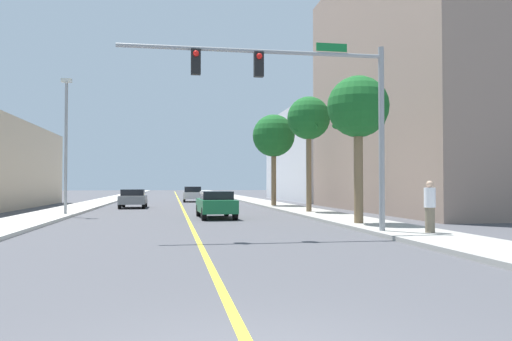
{
  "coord_description": "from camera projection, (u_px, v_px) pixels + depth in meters",
  "views": [
    {
      "loc": [
        -0.85,
        -4.66,
        1.78
      ],
      "look_at": [
        3.72,
        22.33,
        2.51
      ],
      "focal_mm": 35.35,
      "sensor_mm": 36.0,
      "label": 1
    }
  ],
  "objects": [
    {
      "name": "car_gray",
      "position": [
        133.0,
        198.0,
        37.17
      ],
      "size": [
        1.88,
        4.07,
        1.38
      ],
      "rotation": [
        0.0,
        0.0,
        0.0
      ],
      "color": "slate",
      "rests_on": "ground"
    },
    {
      "name": "street_lamp",
      "position": [
        66.0,
        138.0,
        27.59
      ],
      "size": [
        0.56,
        0.28,
        7.42
      ],
      "color": "gray",
      "rests_on": "sidewalk_left"
    },
    {
      "name": "building_right_near",
      "position": [
        460.0,
        86.0,
        33.87
      ],
      "size": [
        14.56,
        20.63,
        16.71
      ],
      "primitive_type": "cube",
      "color": "gray",
      "rests_on": "ground"
    },
    {
      "name": "palm_mid",
      "position": [
        309.0,
        120.0,
        29.88
      ],
      "size": [
        2.55,
        2.55,
        6.82
      ],
      "color": "brown",
      "rests_on": "sidewalk_right"
    },
    {
      "name": "sidewalk_left",
      "position": [
        96.0,
        203.0,
        44.85
      ],
      "size": [
        2.76,
        168.0,
        0.15
      ],
      "primitive_type": "cube",
      "color": "beige",
      "rests_on": "ground"
    },
    {
      "name": "lane_marking_center",
      "position": [
        180.0,
        203.0,
        46.09
      ],
      "size": [
        0.16,
        144.0,
        0.01
      ],
      "primitive_type": "cube",
      "color": "yellow",
      "rests_on": "ground"
    },
    {
      "name": "palm_far",
      "position": [
        274.0,
        136.0,
        38.51
      ],
      "size": [
        3.23,
        3.23,
        6.94
      ],
      "color": "brown",
      "rests_on": "sidewalk_right"
    },
    {
      "name": "pedestrian",
      "position": [
        430.0,
        207.0,
        16.88
      ],
      "size": [
        0.38,
        0.38,
        1.74
      ],
      "rotation": [
        0.0,
        0.0,
        0.72
      ],
      "color": "#726651",
      "rests_on": "sidewalk_right"
    },
    {
      "name": "building_right_far",
      "position": [
        361.0,
        157.0,
        55.87
      ],
      "size": [
        17.68,
        18.95,
        9.63
      ],
      "primitive_type": "cube",
      "color": "silver",
      "rests_on": "ground"
    },
    {
      "name": "traffic_signal_mast",
      "position": [
        306.0,
        93.0,
        17.24
      ],
      "size": [
        9.16,
        0.36,
        6.5
      ],
      "color": "gray",
      "rests_on": "sidewalk_right"
    },
    {
      "name": "ground",
      "position": [
        180.0,
        203.0,
        46.09
      ],
      "size": [
        192.0,
        192.0,
        0.0
      ],
      "primitive_type": "plane",
      "color": "#47474C"
    },
    {
      "name": "sidewalk_right",
      "position": [
        260.0,
        202.0,
        47.33
      ],
      "size": [
        2.76,
        168.0,
        0.15
      ],
      "primitive_type": "cube",
      "color": "#9E9B93",
      "rests_on": "ground"
    },
    {
      "name": "car_green",
      "position": [
        216.0,
        204.0,
        26.15
      ],
      "size": [
        1.87,
        4.33,
        1.4
      ],
      "rotation": [
        0.0,
        0.0,
        0.03
      ],
      "color": "#196638",
      "rests_on": "ground"
    },
    {
      "name": "palm_near",
      "position": [
        358.0,
        109.0,
        21.12
      ],
      "size": [
        2.58,
        2.58,
        6.17
      ],
      "color": "brown",
      "rests_on": "sidewalk_right"
    },
    {
      "name": "car_silver",
      "position": [
        193.0,
        194.0,
        50.11
      ],
      "size": [
        1.95,
        4.46,
        1.51
      ],
      "rotation": [
        0.0,
        0.0,
        -0.03
      ],
      "color": "#BCBCC1",
      "rests_on": "ground"
    }
  ]
}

